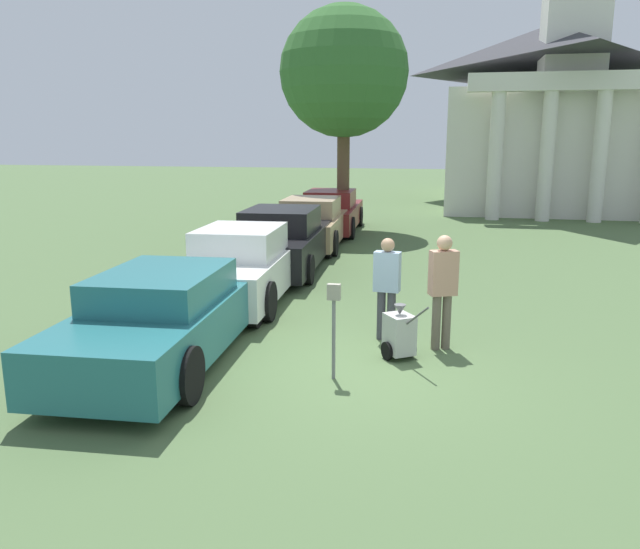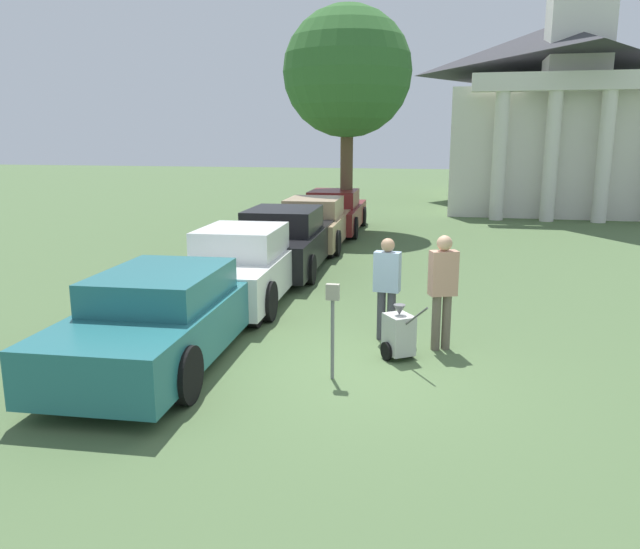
{
  "view_description": "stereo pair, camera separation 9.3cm",
  "coord_description": "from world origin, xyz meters",
  "px_view_note": "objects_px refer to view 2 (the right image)",
  "views": [
    {
      "loc": [
        1.32,
        -8.42,
        3.29
      ],
      "look_at": [
        -0.69,
        1.31,
        1.1
      ],
      "focal_mm": 35.0,
      "sensor_mm": 36.0,
      "label": 1
    },
    {
      "loc": [
        1.42,
        -8.4,
        3.29
      ],
      "look_at": [
        -0.69,
        1.31,
        1.1
      ],
      "focal_mm": 35.0,
      "sensor_mm": 36.0,
      "label": 2
    }
  ],
  "objects_px": {
    "parked_car_tan": "(315,224)",
    "parking_meter": "(333,313)",
    "person_supervisor": "(443,285)",
    "parked_car_teal": "(168,314)",
    "equipment_cart": "(399,334)",
    "parked_car_black": "(285,241)",
    "parked_car_white": "(244,266)",
    "parked_car_maroon": "(334,213)",
    "person_worker": "(387,283)",
    "church": "(553,97)"
  },
  "relations": [
    {
      "from": "person_worker",
      "to": "parked_car_maroon",
      "type": "bearing_deg",
      "value": -68.08
    },
    {
      "from": "parked_car_black",
      "to": "parked_car_maroon",
      "type": "relative_size",
      "value": 1.03
    },
    {
      "from": "person_worker",
      "to": "person_supervisor",
      "type": "height_order",
      "value": "person_supervisor"
    },
    {
      "from": "parked_car_black",
      "to": "church",
      "type": "relative_size",
      "value": 0.2
    },
    {
      "from": "parked_car_black",
      "to": "parking_meter",
      "type": "xyz_separation_m",
      "value": [
        2.61,
        -7.01,
        0.22
      ]
    },
    {
      "from": "parking_meter",
      "to": "church",
      "type": "xyz_separation_m",
      "value": [
        6.16,
        26.45,
        4.35
      ]
    },
    {
      "from": "parked_car_white",
      "to": "person_worker",
      "type": "height_order",
      "value": "person_worker"
    },
    {
      "from": "parked_car_teal",
      "to": "parked_car_white",
      "type": "relative_size",
      "value": 1.13
    },
    {
      "from": "parked_car_tan",
      "to": "parked_car_white",
      "type": "bearing_deg",
      "value": -93.1
    },
    {
      "from": "person_supervisor",
      "to": "person_worker",
      "type": "bearing_deg",
      "value": -40.83
    },
    {
      "from": "parked_car_teal",
      "to": "parked_car_white",
      "type": "height_order",
      "value": "parked_car_white"
    },
    {
      "from": "person_worker",
      "to": "parked_car_tan",
      "type": "bearing_deg",
      "value": -63.01
    },
    {
      "from": "parking_meter",
      "to": "equipment_cart",
      "type": "xyz_separation_m",
      "value": [
        0.82,
        1.01,
        -0.56
      ]
    },
    {
      "from": "parked_car_teal",
      "to": "parked_car_white",
      "type": "distance_m",
      "value": 3.5
    },
    {
      "from": "parked_car_black",
      "to": "parked_car_white",
      "type": "bearing_deg",
      "value": -93.1
    },
    {
      "from": "person_worker",
      "to": "equipment_cart",
      "type": "height_order",
      "value": "person_worker"
    },
    {
      "from": "parked_car_tan",
      "to": "person_worker",
      "type": "relative_size",
      "value": 2.91
    },
    {
      "from": "parked_car_black",
      "to": "parked_car_tan",
      "type": "height_order",
      "value": "parked_car_black"
    },
    {
      "from": "parked_car_black",
      "to": "person_worker",
      "type": "xyz_separation_m",
      "value": [
        3.14,
        -5.13,
        0.25
      ]
    },
    {
      "from": "parking_meter",
      "to": "parked_car_black",
      "type": "bearing_deg",
      "value": 110.4
    },
    {
      "from": "parked_car_black",
      "to": "person_supervisor",
      "type": "xyz_separation_m",
      "value": [
        4.04,
        -5.43,
        0.33
      ]
    },
    {
      "from": "parked_car_tan",
      "to": "parking_meter",
      "type": "height_order",
      "value": "parked_car_tan"
    },
    {
      "from": "parked_car_maroon",
      "to": "equipment_cart",
      "type": "xyz_separation_m",
      "value": [
        3.43,
        -12.57,
        -0.3
      ]
    },
    {
      "from": "parked_car_black",
      "to": "person_supervisor",
      "type": "bearing_deg",
      "value": -56.45
    },
    {
      "from": "parked_car_white",
      "to": "parked_car_maroon",
      "type": "xyz_separation_m",
      "value": [
        0.0,
        9.72,
        -0.02
      ]
    },
    {
      "from": "person_worker",
      "to": "parked_car_teal",
      "type": "bearing_deg",
      "value": 32.64
    },
    {
      "from": "parked_car_teal",
      "to": "church",
      "type": "bearing_deg",
      "value": 68.33
    },
    {
      "from": "parked_car_tan",
      "to": "equipment_cart",
      "type": "relative_size",
      "value": 4.99
    },
    {
      "from": "parking_meter",
      "to": "person_worker",
      "type": "xyz_separation_m",
      "value": [
        0.54,
        1.88,
        0.03
      ]
    },
    {
      "from": "parked_car_tan",
      "to": "equipment_cart",
      "type": "xyz_separation_m",
      "value": [
        3.43,
        -9.45,
        -0.31
      ]
    },
    {
      "from": "parked_car_tan",
      "to": "person_supervisor",
      "type": "distance_m",
      "value": 9.77
    },
    {
      "from": "parked_car_black",
      "to": "parked_car_tan",
      "type": "relative_size",
      "value": 1.06
    },
    {
      "from": "parked_car_black",
      "to": "equipment_cart",
      "type": "distance_m",
      "value": 6.92
    },
    {
      "from": "parked_car_white",
      "to": "parked_car_tan",
      "type": "bearing_deg",
      "value": 86.9
    },
    {
      "from": "parking_meter",
      "to": "parked_car_tan",
      "type": "bearing_deg",
      "value": 103.98
    },
    {
      "from": "parked_car_teal",
      "to": "parked_car_black",
      "type": "bearing_deg",
      "value": 86.9
    },
    {
      "from": "parking_meter",
      "to": "equipment_cart",
      "type": "bearing_deg",
      "value": 50.87
    },
    {
      "from": "parked_car_tan",
      "to": "person_supervisor",
      "type": "relative_size",
      "value": 2.72
    },
    {
      "from": "church",
      "to": "person_worker",
      "type": "bearing_deg",
      "value": -102.88
    },
    {
      "from": "parked_car_teal",
      "to": "person_worker",
      "type": "distance_m",
      "value": 3.5
    },
    {
      "from": "person_supervisor",
      "to": "church",
      "type": "xyz_separation_m",
      "value": [
        4.72,
        24.87,
        4.24
      ]
    },
    {
      "from": "parked_car_maroon",
      "to": "parking_meter",
      "type": "xyz_separation_m",
      "value": [
        2.61,
        -13.59,
        0.25
      ]
    },
    {
      "from": "parked_car_teal",
      "to": "person_worker",
      "type": "relative_size",
      "value": 3.15
    },
    {
      "from": "person_worker",
      "to": "person_supervisor",
      "type": "xyz_separation_m",
      "value": [
        0.9,
        -0.3,
        0.08
      ]
    },
    {
      "from": "parking_meter",
      "to": "person_worker",
      "type": "height_order",
      "value": "person_worker"
    },
    {
      "from": "parked_car_tan",
      "to": "church",
      "type": "bearing_deg",
      "value": 58.16
    },
    {
      "from": "person_supervisor",
      "to": "parked_car_white",
      "type": "bearing_deg",
      "value": -51.88
    },
    {
      "from": "parked_car_tan",
      "to": "parked_car_maroon",
      "type": "relative_size",
      "value": 0.97
    },
    {
      "from": "parked_car_teal",
      "to": "person_supervisor",
      "type": "height_order",
      "value": "person_supervisor"
    },
    {
      "from": "parked_car_teal",
      "to": "equipment_cart",
      "type": "distance_m",
      "value": 3.5
    }
  ]
}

